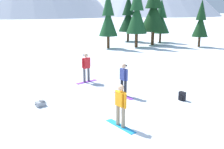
{
  "coord_description": "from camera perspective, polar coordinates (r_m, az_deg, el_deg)",
  "views": [
    {
      "loc": [
        2.36,
        -8.71,
        4.4
      ],
      "look_at": [
        -0.61,
        4.41,
        1.0
      ],
      "focal_mm": 40.82,
      "sensor_mm": 36.0,
      "label": 1
    }
  ],
  "objects": [
    {
      "name": "ground_plane",
      "position": [
        10.04,
        -2.21,
        -11.82
      ],
      "size": [
        800.0,
        800.0,
        0.0
      ],
      "primitive_type": "plane",
      "color": "silver"
    },
    {
      "name": "snowboarder_foreground",
      "position": [
        9.78,
        1.95,
        -6.82
      ],
      "size": [
        1.38,
        1.2,
        1.7
      ],
      "color": "#1E8CD8",
      "rests_on": "ground_plane"
    },
    {
      "name": "snowboarder_midground",
      "position": [
        13.31,
        2.63,
        -1.01
      ],
      "size": [
        1.28,
        1.27,
        1.73
      ],
      "color": "#993FD8",
      "rests_on": "ground_plane"
    },
    {
      "name": "snowboarder_background",
      "position": [
        15.93,
        -5.78,
        1.7
      ],
      "size": [
        1.1,
        1.38,
        1.83
      ],
      "color": "#993FD8",
      "rests_on": "ground_plane"
    },
    {
      "name": "backpack_black",
      "position": [
        13.29,
        15.41,
        -4.7
      ],
      "size": [
        0.38,
        0.37,
        0.47
      ],
      "color": "black",
      "rests_on": "ground_plane"
    },
    {
      "name": "backpack_grey",
      "position": [
        12.54,
        -15.65,
        -6.28
      ],
      "size": [
        0.54,
        0.55,
        0.28
      ],
      "color": "gray",
      "rests_on": "ground_plane"
    },
    {
      "name": "pine_tree_short",
      "position": [
        31.33,
        5.6,
        13.71
      ],
      "size": [
        2.51,
        2.51,
        7.68
      ],
      "color": "#472D19",
      "rests_on": "ground_plane"
    },
    {
      "name": "pine_tree_slender",
      "position": [
        30.27,
        -0.86,
        12.72
      ],
      "size": [
        2.2,
        2.2,
        6.67
      ],
      "color": "#472D19",
      "rests_on": "ground_plane"
    },
    {
      "name": "pine_tree_broad",
      "position": [
        33.27,
        19.27,
        11.2
      ],
      "size": [
        1.92,
        1.92,
        5.73
      ],
      "color": "#472D19",
      "rests_on": "ground_plane"
    },
    {
      "name": "pine_tree_tall",
      "position": [
        33.63,
        9.31,
        14.07
      ],
      "size": [
        3.37,
        3.37,
        8.13
      ],
      "color": "#472D19",
      "rests_on": "ground_plane"
    },
    {
      "name": "pine_tree_young",
      "position": [
        37.32,
        3.67,
        12.86
      ],
      "size": [
        2.78,
        2.78,
        6.52
      ],
      "color": "#472D19",
      "rests_on": "ground_plane"
    },
    {
      "name": "pine_tree_leaning",
      "position": [
        36.68,
        10.91,
        12.13
      ],
      "size": [
        2.48,
        2.48,
        5.95
      ],
      "color": "#472D19",
      "rests_on": "ground_plane"
    }
  ]
}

